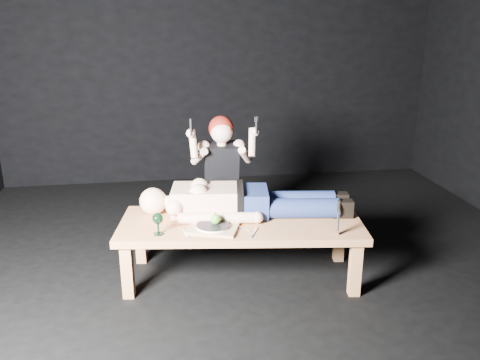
{
  "coord_description": "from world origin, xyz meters",
  "views": [
    {
      "loc": [
        -0.63,
        -3.24,
        1.84
      ],
      "look_at": [
        -0.12,
        0.08,
        0.75
      ],
      "focal_mm": 37.03,
      "sensor_mm": 36.0,
      "label": 1
    }
  ],
  "objects_px": {
    "kneeling_woman": "(221,177)",
    "serving_tray": "(213,228)",
    "lying_man": "(248,197)",
    "table": "(241,250)",
    "carving_knife": "(338,218)",
    "goblet": "(158,224)"
  },
  "relations": [
    {
      "from": "carving_knife",
      "to": "lying_man",
      "type": "bearing_deg",
      "value": 146.36
    },
    {
      "from": "lying_man",
      "to": "kneeling_woman",
      "type": "height_order",
      "value": "kneeling_woman"
    },
    {
      "from": "table",
      "to": "carving_knife",
      "type": "distance_m",
      "value": 0.78
    },
    {
      "from": "lying_man",
      "to": "serving_tray",
      "type": "xyz_separation_m",
      "value": [
        -0.29,
        -0.26,
        -0.12
      ]
    },
    {
      "from": "table",
      "to": "serving_tray",
      "type": "xyz_separation_m",
      "value": [
        -0.22,
        -0.12,
        0.24
      ]
    },
    {
      "from": "serving_tray",
      "to": "lying_man",
      "type": "bearing_deg",
      "value": 42.16
    },
    {
      "from": "serving_tray",
      "to": "carving_knife",
      "type": "distance_m",
      "value": 0.86
    },
    {
      "from": "serving_tray",
      "to": "goblet",
      "type": "height_order",
      "value": "goblet"
    },
    {
      "from": "lying_man",
      "to": "carving_knife",
      "type": "relative_size",
      "value": 6.89
    },
    {
      "from": "table",
      "to": "lying_man",
      "type": "relative_size",
      "value": 1.02
    },
    {
      "from": "table",
      "to": "kneeling_woman",
      "type": "bearing_deg",
      "value": 102.96
    },
    {
      "from": "lying_man",
      "to": "goblet",
      "type": "bearing_deg",
      "value": -149.23
    },
    {
      "from": "kneeling_woman",
      "to": "goblet",
      "type": "distance_m",
      "value": 0.98
    },
    {
      "from": "kneeling_woman",
      "to": "serving_tray",
      "type": "bearing_deg",
      "value": -98.97
    },
    {
      "from": "table",
      "to": "goblet",
      "type": "height_order",
      "value": "goblet"
    },
    {
      "from": "goblet",
      "to": "table",
      "type": "bearing_deg",
      "value": 13.34
    },
    {
      "from": "kneeling_woman",
      "to": "table",
      "type": "bearing_deg",
      "value": -82.93
    },
    {
      "from": "table",
      "to": "kneeling_woman",
      "type": "xyz_separation_m",
      "value": [
        -0.07,
        0.69,
        0.35
      ]
    },
    {
      "from": "table",
      "to": "serving_tray",
      "type": "height_order",
      "value": "serving_tray"
    },
    {
      "from": "serving_tray",
      "to": "kneeling_woman",
      "type": "bearing_deg",
      "value": 79.39
    },
    {
      "from": "kneeling_woman",
      "to": "carving_knife",
      "type": "xyz_separation_m",
      "value": [
        0.68,
        -1.02,
        0.0
      ]
    },
    {
      "from": "lying_man",
      "to": "kneeling_woman",
      "type": "bearing_deg",
      "value": 111.66
    }
  ]
}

